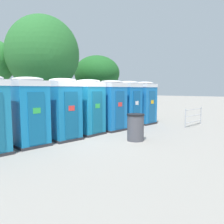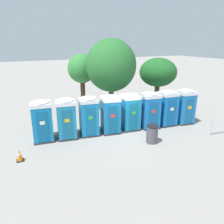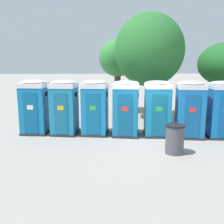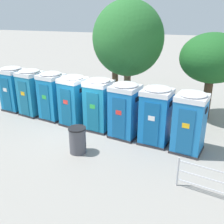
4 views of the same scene
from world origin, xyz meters
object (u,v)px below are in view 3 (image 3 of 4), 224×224
Objects in this scene: portapotty_6 at (222,109)px; trash_can at (175,139)px; portapotty_5 at (190,109)px; portapotty_1 at (64,107)px; portapotty_2 at (95,107)px; street_tree_1 at (118,59)px; portapotty_0 at (35,107)px; street_tree_0 at (149,50)px; portapotty_4 at (157,108)px; portapotty_3 at (126,108)px.

portapotty_6 reaches higher than trash_can.
portapotty_5 is at bearing 58.64° from trash_can.
portapotty_1 and portapotty_2 have the same top height.
trash_can is at bearing -43.59° from portapotty_2.
portapotty_1 is 6.48m from street_tree_1.
portapotty_0 is 1.00× the size of portapotty_5.
portapotty_5 is 4.82m from street_tree_0.
portapotty_2 is at bearing 170.76° from portapotty_5.
portapotty_6 is (2.83, -0.43, -0.00)m from portapotty_4.
portapotty_3 and portapotty_4 have the same top height.
portapotty_1 is at bearing -146.56° from street_tree_0.
portapotty_0 is 4.30m from portapotty_3.
street_tree_0 is (3.11, 3.13, 2.71)m from portapotty_2.
street_tree_1 is (0.08, 5.74, 2.25)m from portapotty_3.
portapotty_1 is 1.00× the size of portapotty_4.
portapotty_4 is 1.00× the size of portapotty_6.
portapotty_2 is at bearing 172.22° from portapotty_4.
portapotty_2 is 6.09m from street_tree_1.
portapotty_5 is at bearing -8.30° from portapotty_1.
street_tree_1 is at bearing 49.67° from portapotty_0.
street_tree_0 is (0.27, 3.52, 2.71)m from portapotty_4.
portapotty_2 is at bearing 168.93° from portapotty_3.
portapotty_3 is 3.06m from trash_can.
portapotty_4 is 4.45m from street_tree_0.
portapotty_1 is 1.43m from portapotty_2.
portapotty_1 is 1.00× the size of portapotty_2.
portapotty_2 is at bearing -134.78° from street_tree_0.
portapotty_3 is at bearing -8.27° from portapotty_1.
street_tree_1 is at bearing 114.13° from portapotty_5.
portapotty_4 and portapotty_6 have the same top height.
portapotty_0 is 0.52× the size of street_tree_1.
street_tree_0 is 1.26× the size of street_tree_1.
portapotty_5 is 0.42× the size of street_tree_0.
portapotty_4 is (2.84, -0.39, -0.00)m from portapotty_2.
portapotty_4 is 1.44m from portapotty_5.
portapotty_4 is (4.27, -0.52, -0.00)m from portapotty_1.
portapotty_1 is 5.33m from trash_can.
portapotty_2 is at bearing -5.47° from portapotty_1.
street_tree_0 reaches higher than portapotty_5.
portapotty_6 is at bearing -7.93° from portapotty_0.
portapotty_2 is 1.00× the size of portapotty_3.
portapotty_3 is 1.44m from portapotty_4.
street_tree_0 reaches higher than street_tree_1.
portapotty_0 and portapotty_1 have the same top height.
portapotty_1 is 1.00× the size of portapotty_5.
portapotty_6 is 0.52× the size of street_tree_1.
portapotty_3 is 0.52× the size of street_tree_1.
portapotty_2 and portapotty_3 have the same top height.
portapotty_5 is (1.40, -0.30, -0.00)m from portapotty_4.
portapotty_3 is 1.00× the size of portapotty_6.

